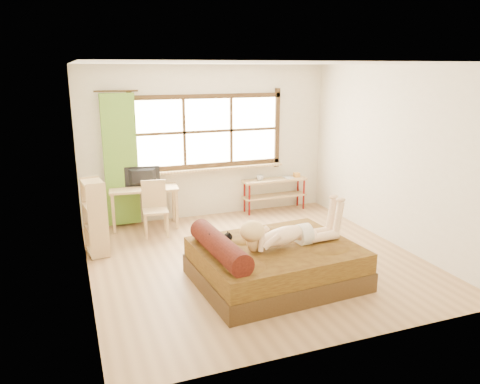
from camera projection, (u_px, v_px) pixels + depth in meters
name	position (u px, v px, depth m)	size (l,w,h in m)	color
floor	(255.00, 259.00, 6.66)	(4.50, 4.50, 0.00)	#9E754C
ceiling	(257.00, 63.00, 5.96)	(4.50, 4.50, 0.00)	white
wall_back	(208.00, 142.00, 8.34)	(4.50, 4.50, 0.00)	silver
wall_front	(350.00, 214.00, 4.27)	(4.50, 4.50, 0.00)	silver
wall_left	(81.00, 180.00, 5.55)	(4.50, 4.50, 0.00)	silver
wall_right	(393.00, 156.00, 7.07)	(4.50, 4.50, 0.00)	silver
window	(208.00, 134.00, 8.28)	(2.80, 0.16, 1.46)	#FFEDBF
curtain	(121.00, 161.00, 7.76)	(0.55, 0.10, 2.20)	#4B7C21
bed	(272.00, 263.00, 5.89)	(2.06, 1.70, 0.74)	#331E0F
woman	(289.00, 223.00, 5.79)	(1.37, 0.39, 0.59)	beige
kitten	(219.00, 241.00, 5.67)	(0.29, 0.12, 0.23)	black
desk	(144.00, 193.00, 7.85)	(1.17, 0.62, 0.70)	tan
monitor	(143.00, 177.00, 7.83)	(0.59, 0.08, 0.34)	black
chair	(155.00, 205.00, 7.58)	(0.43, 0.43, 0.88)	tan
pipe_shelf	(275.00, 187.00, 8.84)	(1.23, 0.32, 0.70)	tan
cup	(260.00, 178.00, 8.68)	(0.13, 0.13, 0.10)	gray
book	(284.00, 178.00, 8.86)	(0.16, 0.21, 0.02)	gray
bookshelf	(95.00, 217.00, 6.73)	(0.33, 0.51, 1.10)	tan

